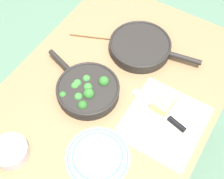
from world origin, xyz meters
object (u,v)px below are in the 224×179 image
Objects in this scene: skillet_broccoli at (87,90)px; prep_bowl_steel at (11,151)px; cheese_block at (164,103)px; dinner_plate_stack at (98,157)px; wooden_spoon at (112,38)px; grater_knife at (166,116)px; skillet_eggs at (141,47)px.

skillet_broccoli is 0.40m from prep_bowl_steel.
dinner_plate_stack is at bearing -17.75° from cheese_block.
grater_knife is at bearing -53.77° from wooden_spoon.
prep_bowl_steel is at bearing -61.33° from dinner_plate_stack.
skillet_eggs reaches higher than dinner_plate_stack.
cheese_block is (0.21, 0.39, 0.02)m from wooden_spoon.
cheese_block reaches higher than grater_knife.
wooden_spoon is at bearing 178.43° from prep_bowl_steel.
prep_bowl_steel reaches higher than grater_knife.
wooden_spoon is 0.72m from prep_bowl_steel.
dinner_plate_stack reaches higher than grater_knife.
skillet_broccoli is 0.93× the size of skillet_eggs.
grater_knife is 2.02× the size of prep_bowl_steel.
prep_bowl_steel is (0.71, -0.02, 0.02)m from wooden_spoon.
skillet_broccoli is at bearing -112.99° from skillet_eggs.
dinner_plate_stack is (0.34, -0.11, -0.01)m from cheese_block.
grater_knife is 0.06m from cheese_block.
grater_knife is 0.64m from prep_bowl_steel.
wooden_spoon is (-0.33, -0.08, -0.02)m from skillet_broccoli.
skillet_broccoli is 0.33m from cheese_block.
skillet_broccoli is 1.45× the size of grater_knife.
prep_bowl_steel reaches higher than wooden_spoon.
skillet_eggs is at bearing -167.77° from dinner_plate_stack.
dinner_plate_stack is 0.34m from prep_bowl_steel.
skillet_eggs is (-0.34, 0.08, -0.00)m from skillet_broccoli.
prep_bowl_steel is (0.73, -0.17, -0.00)m from skillet_eggs.
prep_bowl_steel is at bearing -113.48° from skillet_eggs.
skillet_eggs reaches higher than prep_bowl_steel.
skillet_eggs is at bearing -133.49° from cheese_block.
skillet_eggs is 3.16× the size of prep_bowl_steel.
skillet_broccoli is 0.30m from dinner_plate_stack.
dinner_plate_stack is (0.57, 0.12, -0.01)m from skillet_eggs.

